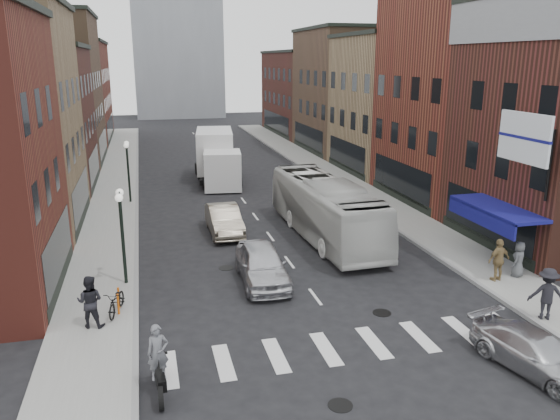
{
  "coord_description": "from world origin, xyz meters",
  "views": [
    {
      "loc": [
        -6.3,
        -18.28,
        9.23
      ],
      "look_at": [
        -0.13,
        6.3,
        2.22
      ],
      "focal_mm": 35.0,
      "sensor_mm": 36.0,
      "label": 1
    }
  ],
  "objects_px": {
    "transit_bus": "(325,209)",
    "ped_right_b": "(499,260)",
    "bike_rack": "(119,301)",
    "billboard_sign": "(526,139)",
    "sedan_left_near": "(262,264)",
    "motorcycle_rider": "(159,363)",
    "ped_left_solo": "(90,302)",
    "parked_bicycle": "(117,301)",
    "curb_car": "(535,352)",
    "ped_right_a": "(547,294)",
    "streetlamp_near": "(121,220)",
    "streetlamp_far": "(128,160)",
    "box_truck": "(217,157)",
    "ped_right_c": "(519,259)",
    "sedan_left_far": "(224,220)"
  },
  "relations": [
    {
      "from": "billboard_sign",
      "to": "streetlamp_near",
      "type": "xyz_separation_m",
      "value": [
        -15.99,
        3.5,
        -3.22
      ]
    },
    {
      "from": "billboard_sign",
      "to": "ped_right_a",
      "type": "bearing_deg",
      "value": -108.25
    },
    {
      "from": "sedan_left_near",
      "to": "box_truck",
      "type": "bearing_deg",
      "value": 89.5
    },
    {
      "from": "billboard_sign",
      "to": "parked_bicycle",
      "type": "height_order",
      "value": "billboard_sign"
    },
    {
      "from": "curb_car",
      "to": "ped_right_a",
      "type": "height_order",
      "value": "ped_right_a"
    },
    {
      "from": "box_truck",
      "to": "ped_right_a",
      "type": "relative_size",
      "value": 4.76
    },
    {
      "from": "box_truck",
      "to": "transit_bus",
      "type": "height_order",
      "value": "box_truck"
    },
    {
      "from": "billboard_sign",
      "to": "sedan_left_near",
      "type": "bearing_deg",
      "value": 166.41
    },
    {
      "from": "bike_rack",
      "to": "curb_car",
      "type": "relative_size",
      "value": 0.19
    },
    {
      "from": "motorcycle_rider",
      "to": "transit_bus",
      "type": "xyz_separation_m",
      "value": [
        9.12,
        12.46,
        0.57
      ]
    },
    {
      "from": "box_truck",
      "to": "transit_bus",
      "type": "relative_size",
      "value": 0.8
    },
    {
      "from": "billboard_sign",
      "to": "ped_right_b",
      "type": "xyz_separation_m",
      "value": [
        -0.68,
        -0.09,
        -5.06
      ]
    },
    {
      "from": "ped_left_solo",
      "to": "ped_right_b",
      "type": "height_order",
      "value": "ped_left_solo"
    },
    {
      "from": "box_truck",
      "to": "sedan_left_near",
      "type": "distance_m",
      "value": 20.42
    },
    {
      "from": "bike_rack",
      "to": "ped_left_solo",
      "type": "height_order",
      "value": "ped_left_solo"
    },
    {
      "from": "sedan_left_near",
      "to": "curb_car",
      "type": "relative_size",
      "value": 1.13
    },
    {
      "from": "curb_car",
      "to": "ped_right_a",
      "type": "bearing_deg",
      "value": 32.65
    },
    {
      "from": "box_truck",
      "to": "transit_bus",
      "type": "bearing_deg",
      "value": -69.03
    },
    {
      "from": "motorcycle_rider",
      "to": "curb_car",
      "type": "xyz_separation_m",
      "value": [
        11.16,
        -1.5,
        -0.41
      ]
    },
    {
      "from": "sedan_left_far",
      "to": "ped_right_b",
      "type": "xyz_separation_m",
      "value": [
        10.22,
        -9.78,
        0.31
      ]
    },
    {
      "from": "box_truck",
      "to": "streetlamp_far",
      "type": "bearing_deg",
      "value": -133.23
    },
    {
      "from": "billboard_sign",
      "to": "curb_car",
      "type": "height_order",
      "value": "billboard_sign"
    },
    {
      "from": "bike_rack",
      "to": "sedan_left_far",
      "type": "relative_size",
      "value": 0.17
    },
    {
      "from": "parked_bicycle",
      "to": "streetlamp_far",
      "type": "bearing_deg",
      "value": 102.89
    },
    {
      "from": "box_truck",
      "to": "sedan_left_far",
      "type": "height_order",
      "value": "box_truck"
    },
    {
      "from": "streetlamp_far",
      "to": "ped_left_solo",
      "type": "bearing_deg",
      "value": -93.49
    },
    {
      "from": "ped_right_a",
      "to": "ped_right_c",
      "type": "height_order",
      "value": "ped_right_a"
    },
    {
      "from": "transit_bus",
      "to": "ped_right_a",
      "type": "relative_size",
      "value": 5.92
    },
    {
      "from": "bike_rack",
      "to": "ped_right_b",
      "type": "relative_size",
      "value": 0.43
    },
    {
      "from": "transit_bus",
      "to": "sedan_left_far",
      "type": "xyz_separation_m",
      "value": [
        -5.14,
        1.99,
        -0.83
      ]
    },
    {
      "from": "billboard_sign",
      "to": "box_truck",
      "type": "height_order",
      "value": "billboard_sign"
    },
    {
      "from": "billboard_sign",
      "to": "ped_right_c",
      "type": "relative_size",
      "value": 2.36
    },
    {
      "from": "transit_bus",
      "to": "ped_right_b",
      "type": "relative_size",
      "value": 6.18
    },
    {
      "from": "parked_bicycle",
      "to": "ped_right_c",
      "type": "relative_size",
      "value": 1.13
    },
    {
      "from": "parked_bicycle",
      "to": "ped_left_solo",
      "type": "height_order",
      "value": "ped_left_solo"
    },
    {
      "from": "motorcycle_rider",
      "to": "ped_right_b",
      "type": "bearing_deg",
      "value": 12.45
    },
    {
      "from": "parked_bicycle",
      "to": "ped_left_solo",
      "type": "bearing_deg",
      "value": -119.19
    },
    {
      "from": "streetlamp_far",
      "to": "ped_right_a",
      "type": "distance_m",
      "value": 25.83
    },
    {
      "from": "streetlamp_near",
      "to": "ped_right_a",
      "type": "height_order",
      "value": "streetlamp_near"
    },
    {
      "from": "motorcycle_rider",
      "to": "ped_right_b",
      "type": "relative_size",
      "value": 1.18
    },
    {
      "from": "box_truck",
      "to": "curb_car",
      "type": "bearing_deg",
      "value": -71.6
    },
    {
      "from": "motorcycle_rider",
      "to": "sedan_left_far",
      "type": "relative_size",
      "value": 0.47
    },
    {
      "from": "sedan_left_near",
      "to": "sedan_left_far",
      "type": "distance_m",
      "value": 7.21
    },
    {
      "from": "streetlamp_near",
      "to": "parked_bicycle",
      "type": "height_order",
      "value": "streetlamp_near"
    },
    {
      "from": "box_truck",
      "to": "parked_bicycle",
      "type": "bearing_deg",
      "value": -99.69
    },
    {
      "from": "motorcycle_rider",
      "to": "sedan_left_far",
      "type": "distance_m",
      "value": 15.0
    },
    {
      "from": "streetlamp_near",
      "to": "sedan_left_near",
      "type": "xyz_separation_m",
      "value": [
        5.64,
        -1.0,
        -2.1
      ]
    },
    {
      "from": "ped_left_solo",
      "to": "box_truck",
      "type": "bearing_deg",
      "value": -92.82
    },
    {
      "from": "ped_left_solo",
      "to": "billboard_sign",
      "type": "bearing_deg",
      "value": -163.79
    },
    {
      "from": "box_truck",
      "to": "bike_rack",
      "type": "bearing_deg",
      "value": -99.68
    }
  ]
}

